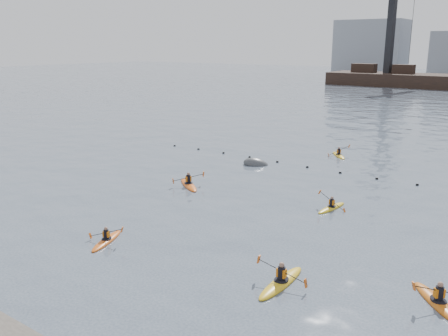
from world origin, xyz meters
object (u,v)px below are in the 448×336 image
(mooring_buoy, at_px, (256,165))
(kayaker_4, at_px, (438,302))
(kayaker_5, at_px, (339,155))
(kayaker_2, at_px, (189,184))
(kayaker_3, at_px, (331,207))
(kayaker_1, at_px, (281,282))
(kayaker_0, at_px, (107,240))

(mooring_buoy, bearing_deg, kayaker_4, -40.40)
(kayaker_5, xyz_separation_m, mooring_buoy, (-4.59, -7.36, -0.09))
(kayaker_2, relative_size, kayaker_5, 1.24)
(kayaker_3, distance_m, kayaker_5, 15.27)
(kayaker_2, xyz_separation_m, mooring_buoy, (0.80, 8.29, -0.11))
(kayaker_1, height_order, kayaker_5, kayaker_5)
(kayaker_0, xyz_separation_m, kayaker_4, (15.82, 3.48, 0.02))
(kayaker_5, bearing_deg, mooring_buoy, -162.14)
(kayaker_4, xyz_separation_m, mooring_buoy, (-18.02, 15.34, -0.11))
(kayaker_0, xyz_separation_m, kayaker_1, (9.82, 1.30, 0.02))
(kayaker_0, bearing_deg, kayaker_2, 85.67)
(kayaker_4, height_order, kayaker_5, same)
(kayaker_3, relative_size, kayaker_5, 1.10)
(kayaker_2, bearing_deg, kayaker_5, 16.84)
(kayaker_1, bearing_deg, mooring_buoy, 124.40)
(kayaker_1, bearing_deg, kayaker_3, 101.25)
(kayaker_1, relative_size, kayaker_3, 1.23)
(kayaker_2, height_order, kayaker_4, kayaker_4)
(kayaker_0, distance_m, kayaker_3, 14.15)
(mooring_buoy, bearing_deg, kayaker_1, -55.54)
(kayaker_0, relative_size, kayaker_1, 0.82)
(kayaker_1, relative_size, mooring_buoy, 1.61)
(kayaker_2, distance_m, kayaker_3, 10.80)
(kayaker_2, bearing_deg, kayaker_0, -128.22)
(kayaker_0, distance_m, kayaker_1, 9.91)
(kayaker_2, bearing_deg, kayaker_1, -89.87)
(kayaker_3, xyz_separation_m, mooring_buoy, (-9.91, 6.95, -0.09))
(kayaker_1, height_order, kayaker_4, kayaker_4)
(kayaker_4, bearing_deg, mooring_buoy, -82.30)
(kayaker_3, xyz_separation_m, kayaker_4, (8.11, -8.38, 0.02))
(kayaker_0, xyz_separation_m, kayaker_5, (2.39, 26.18, 0.00))
(kayaker_0, height_order, kayaker_5, kayaker_5)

